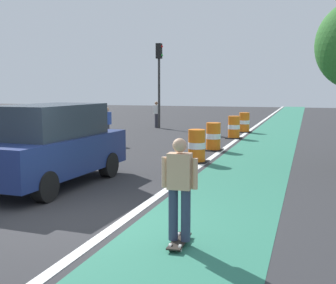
% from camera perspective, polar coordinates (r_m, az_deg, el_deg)
% --- Properties ---
extents(ground_plane, '(100.00, 100.00, 0.00)m').
position_cam_1_polar(ground_plane, '(8.56, -11.75, -9.69)').
color(ground_plane, '#2D2D30').
extents(bike_lane_strip, '(2.50, 80.00, 0.01)m').
position_cam_1_polar(bike_lane_strip, '(19.33, 12.70, -0.35)').
color(bike_lane_strip, '#2D755B').
rests_on(bike_lane_strip, ground).
extents(lane_divider_stripe, '(0.20, 80.00, 0.01)m').
position_cam_1_polar(lane_divider_stripe, '(19.52, 8.31, -0.17)').
color(lane_divider_stripe, silver).
rests_on(lane_divider_stripe, ground).
extents(skateboarder_on_lane, '(0.57, 0.81, 1.69)m').
position_cam_1_polar(skateboarder_on_lane, '(6.76, 1.52, -6.06)').
color(skateboarder_on_lane, black).
rests_on(skateboarder_on_lane, ground).
extents(parked_suv_nearest, '(2.10, 4.69, 2.04)m').
position_cam_1_polar(parked_suv_nearest, '(11.28, -14.97, -0.35)').
color(parked_suv_nearest, navy).
rests_on(parked_suv_nearest, ground).
extents(traffic_barrel_front, '(0.73, 0.73, 1.09)m').
position_cam_1_polar(traffic_barrel_front, '(14.40, 3.77, -0.57)').
color(traffic_barrel_front, orange).
rests_on(traffic_barrel_front, ground).
extents(traffic_barrel_mid, '(0.73, 0.73, 1.09)m').
position_cam_1_polar(traffic_barrel_mid, '(17.22, 5.94, 0.67)').
color(traffic_barrel_mid, orange).
rests_on(traffic_barrel_mid, ground).
extents(traffic_barrel_back, '(0.73, 0.73, 1.09)m').
position_cam_1_polar(traffic_barrel_back, '(21.46, 8.61, 1.89)').
color(traffic_barrel_back, orange).
rests_on(traffic_barrel_back, ground).
extents(traffic_barrel_far, '(0.73, 0.73, 1.09)m').
position_cam_1_polar(traffic_barrel_far, '(24.53, 9.94, 2.51)').
color(traffic_barrel_far, orange).
rests_on(traffic_barrel_far, ground).
extents(traffic_light_corner, '(0.41, 0.32, 5.10)m').
position_cam_1_polar(traffic_light_corner, '(26.67, -1.17, 9.35)').
color(traffic_light_corner, '#2D2D2D').
rests_on(traffic_light_corner, ground).
extents(pedestrian_crossing, '(0.34, 0.20, 1.61)m').
position_cam_1_polar(pedestrian_crossing, '(19.31, -7.97, 2.32)').
color(pedestrian_crossing, '#33333D').
rests_on(pedestrian_crossing, ground).
extents(pedestrian_waiting, '(0.34, 0.20, 1.61)m').
position_cam_1_polar(pedestrian_waiting, '(26.91, -1.54, 3.72)').
color(pedestrian_waiting, '#33333D').
rests_on(pedestrian_waiting, ground).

